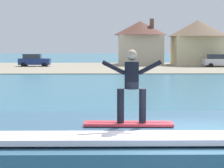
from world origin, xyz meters
TOP-DOWN VIEW (x-y plane):
  - wave_crest at (-1.49, 1.18)m, footprint 10.58×4.80m
  - surfboard at (-1.20, 0.68)m, footprint 2.03×0.49m
  - surfer at (-1.13, 0.64)m, footprint 1.34×0.32m
  - shoreline_bank at (0.00, 47.95)m, footprint 120.00×24.87m
  - car_near_shore at (-12.27, 49.87)m, footprint 4.51×2.07m
  - car_far_shore at (14.09, 48.28)m, footprint 4.26×2.23m
  - house_gabled_white at (12.28, 53.57)m, footprint 9.17×9.17m
  - house_small_cottage at (3.56, 55.21)m, footprint 8.43×8.43m
  - tree_tall_bare at (14.32, 55.90)m, footprint 2.57×2.57m

SIDE VIEW (x-z plane):
  - shoreline_bank at x=0.00m, z-range 0.00..0.09m
  - wave_crest at x=-1.49m, z-range -0.04..1.46m
  - car_near_shore at x=-12.27m, z-range 0.02..1.88m
  - car_far_shore at x=14.09m, z-range 0.02..1.88m
  - surfboard at x=-1.20m, z-range 1.51..1.57m
  - surfer at x=-1.13m, z-range 1.67..3.32m
  - tree_tall_bare at x=14.32m, z-range 1.21..6.35m
  - house_small_cottage at x=3.56m, z-range 0.29..7.48m
  - house_gabled_white at x=12.28m, z-range 0.53..7.49m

